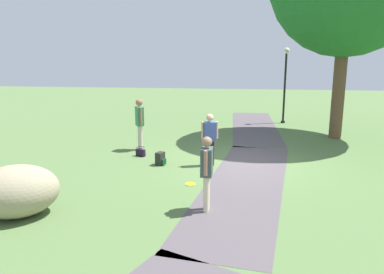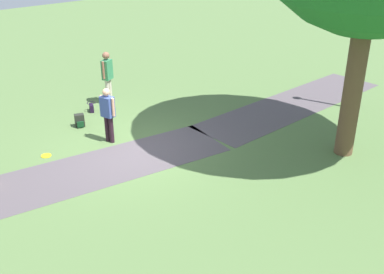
{
  "view_description": "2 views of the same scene",
  "coord_description": "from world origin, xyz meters",
  "px_view_note": "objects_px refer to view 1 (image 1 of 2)",
  "views": [
    {
      "loc": [
        11.52,
        -0.09,
        3.43
      ],
      "look_at": [
        -0.11,
        -1.5,
        0.77
      ],
      "focal_mm": 35.48,
      "sensor_mm": 36.0,
      "label": 1
    },
    {
      "loc": [
        6.38,
        9.55,
        5.76
      ],
      "look_at": [
        -0.26,
        1.95,
        0.97
      ],
      "focal_mm": 43.07,
      "sensor_mm": 36.0,
      "label": 2
    }
  ],
  "objects_px": {
    "spare_backpack_on_lawn": "(160,159)",
    "handbag_on_grass": "(141,152)",
    "frisbee_on_grass": "(190,184)",
    "man_near_boulder": "(210,136)",
    "lawn_boulder": "(16,191)",
    "woman_with_handbag": "(140,120)",
    "passerby_on_path": "(207,169)",
    "lamp_post": "(285,77)"
  },
  "relations": [
    {
      "from": "woman_with_handbag",
      "to": "man_near_boulder",
      "type": "distance_m",
      "value": 3.03
    },
    {
      "from": "man_near_boulder",
      "to": "spare_backpack_on_lawn",
      "type": "height_order",
      "value": "man_near_boulder"
    },
    {
      "from": "lamp_post",
      "to": "frisbee_on_grass",
      "type": "bearing_deg",
      "value": -20.17
    },
    {
      "from": "woman_with_handbag",
      "to": "man_near_boulder",
      "type": "relative_size",
      "value": 1.13
    },
    {
      "from": "frisbee_on_grass",
      "to": "lawn_boulder",
      "type": "bearing_deg",
      "value": -55.1
    },
    {
      "from": "passerby_on_path",
      "to": "frisbee_on_grass",
      "type": "bearing_deg",
      "value": -160.89
    },
    {
      "from": "lamp_post",
      "to": "frisbee_on_grass",
      "type": "distance_m",
      "value": 10.12
    },
    {
      "from": "lamp_post",
      "to": "passerby_on_path",
      "type": "relative_size",
      "value": 2.16
    },
    {
      "from": "man_near_boulder",
      "to": "spare_backpack_on_lawn",
      "type": "bearing_deg",
      "value": -84.89
    },
    {
      "from": "passerby_on_path",
      "to": "man_near_boulder",
      "type": "bearing_deg",
      "value": -176.79
    },
    {
      "from": "woman_with_handbag",
      "to": "man_near_boulder",
      "type": "height_order",
      "value": "woman_with_handbag"
    },
    {
      "from": "lawn_boulder",
      "to": "woman_with_handbag",
      "type": "distance_m",
      "value": 5.88
    },
    {
      "from": "man_near_boulder",
      "to": "frisbee_on_grass",
      "type": "distance_m",
      "value": 2.03
    },
    {
      "from": "man_near_boulder",
      "to": "passerby_on_path",
      "type": "distance_m",
      "value": 3.39
    },
    {
      "from": "lamp_post",
      "to": "handbag_on_grass",
      "type": "height_order",
      "value": "lamp_post"
    },
    {
      "from": "handbag_on_grass",
      "to": "frisbee_on_grass",
      "type": "xyz_separation_m",
      "value": [
        2.54,
        1.99,
        -0.13
      ]
    },
    {
      "from": "man_near_boulder",
      "to": "frisbee_on_grass",
      "type": "relative_size",
      "value": 5.89
    },
    {
      "from": "passerby_on_path",
      "to": "lamp_post",
      "type": "bearing_deg",
      "value": 165.32
    },
    {
      "from": "woman_with_handbag",
      "to": "passerby_on_path",
      "type": "distance_m",
      "value": 5.69
    },
    {
      "from": "spare_backpack_on_lawn",
      "to": "passerby_on_path",
      "type": "bearing_deg",
      "value": 27.51
    },
    {
      "from": "lamp_post",
      "to": "lawn_boulder",
      "type": "relative_size",
      "value": 1.65
    },
    {
      "from": "frisbee_on_grass",
      "to": "spare_backpack_on_lawn",
      "type": "bearing_deg",
      "value": -145.35
    },
    {
      "from": "lamp_post",
      "to": "passerby_on_path",
      "type": "distance_m",
      "value": 11.31
    },
    {
      "from": "lawn_boulder",
      "to": "frisbee_on_grass",
      "type": "relative_size",
      "value": 8.0
    },
    {
      "from": "handbag_on_grass",
      "to": "frisbee_on_grass",
      "type": "relative_size",
      "value": 1.32
    },
    {
      "from": "passerby_on_path",
      "to": "spare_backpack_on_lawn",
      "type": "relative_size",
      "value": 4.17
    },
    {
      "from": "man_near_boulder",
      "to": "handbag_on_grass",
      "type": "xyz_separation_m",
      "value": [
        -0.76,
        -2.36,
        -0.78
      ]
    },
    {
      "from": "lamp_post",
      "to": "handbag_on_grass",
      "type": "bearing_deg",
      "value": -38.73
    },
    {
      "from": "woman_with_handbag",
      "to": "spare_backpack_on_lawn",
      "type": "height_order",
      "value": "woman_with_handbag"
    },
    {
      "from": "lamp_post",
      "to": "woman_with_handbag",
      "type": "xyz_separation_m",
      "value": [
        5.9,
        -5.62,
        -1.15
      ]
    },
    {
      "from": "man_near_boulder",
      "to": "frisbee_on_grass",
      "type": "xyz_separation_m",
      "value": [
        1.78,
        -0.37,
        -0.91
      ]
    },
    {
      "from": "man_near_boulder",
      "to": "handbag_on_grass",
      "type": "relative_size",
      "value": 4.48
    },
    {
      "from": "spare_backpack_on_lawn",
      "to": "handbag_on_grass",
      "type": "bearing_deg",
      "value": -136.25
    },
    {
      "from": "lamp_post",
      "to": "spare_backpack_on_lawn",
      "type": "bearing_deg",
      "value": -30.78
    },
    {
      "from": "passerby_on_path",
      "to": "spare_backpack_on_lawn",
      "type": "xyz_separation_m",
      "value": [
        -3.25,
        -1.69,
        -0.77
      ]
    },
    {
      "from": "passerby_on_path",
      "to": "handbag_on_grass",
      "type": "relative_size",
      "value": 4.66
    },
    {
      "from": "passerby_on_path",
      "to": "woman_with_handbag",
      "type": "bearing_deg",
      "value": -150.89
    },
    {
      "from": "lamp_post",
      "to": "spare_backpack_on_lawn",
      "type": "height_order",
      "value": "lamp_post"
    },
    {
      "from": "lawn_boulder",
      "to": "frisbee_on_grass",
      "type": "bearing_deg",
      "value": 124.9
    },
    {
      "from": "passerby_on_path",
      "to": "handbag_on_grass",
      "type": "xyz_separation_m",
      "value": [
        -4.14,
        -2.55,
        -0.82
      ]
    },
    {
      "from": "passerby_on_path",
      "to": "spare_backpack_on_lawn",
      "type": "height_order",
      "value": "passerby_on_path"
    },
    {
      "from": "woman_with_handbag",
      "to": "frisbee_on_grass",
      "type": "xyz_separation_m",
      "value": [
        3.37,
        2.21,
        -1.05
      ]
    }
  ]
}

